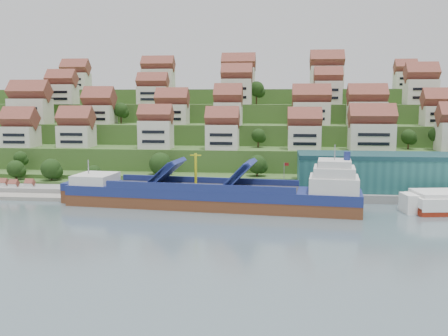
# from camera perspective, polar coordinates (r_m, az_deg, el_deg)

# --- Properties ---
(ground) EXTENTS (300.00, 300.00, 0.00)m
(ground) POSITION_cam_1_polar(r_m,az_deg,el_deg) (125.78, -1.39, -4.46)
(ground) COLOR slate
(ground) RESTS_ON ground
(quay) EXTENTS (180.00, 14.00, 2.20)m
(quay) POSITION_cam_1_polar(r_m,az_deg,el_deg) (139.23, 7.64, -2.87)
(quay) COLOR gray
(quay) RESTS_ON ground
(pebble_beach) EXTENTS (45.00, 20.00, 1.00)m
(pebble_beach) POSITION_cam_1_polar(r_m,az_deg,el_deg) (155.35, -22.50, -2.52)
(pebble_beach) COLOR gray
(pebble_beach) RESTS_ON ground
(hillside) EXTENTS (260.00, 128.00, 31.00)m
(hillside) POSITION_cam_1_polar(r_m,az_deg,el_deg) (226.54, 2.09, 3.73)
(hillside) COLOR #2D4C1E
(hillside) RESTS_ON ground
(hillside_village) EXTENTS (160.13, 64.57, 29.19)m
(hillside_village) POSITION_cam_1_polar(r_m,az_deg,el_deg) (182.92, 1.23, 7.04)
(hillside_village) COLOR beige
(hillside_village) RESTS_ON ground
(hillside_trees) EXTENTS (145.83, 62.75, 30.62)m
(hillside_trees) POSITION_cam_1_polar(r_m,az_deg,el_deg) (166.96, -2.89, 4.00)
(hillside_trees) COLOR #1C3913
(hillside_trees) RESTS_ON ground
(warehouse) EXTENTS (60.00, 15.00, 10.00)m
(warehouse) POSITION_cam_1_polar(r_m,az_deg,el_deg) (144.62, 20.44, -0.45)
(warehouse) COLOR #225D5B
(warehouse) RESTS_ON quay
(flagpole) EXTENTS (1.28, 0.16, 8.00)m
(flagpole) POSITION_cam_1_polar(r_m,az_deg,el_deg) (133.31, 6.92, -0.81)
(flagpole) COLOR gray
(flagpole) RESTS_ON quay
(beach_huts) EXTENTS (14.40, 3.70, 2.20)m
(beach_huts) POSITION_cam_1_polar(r_m,az_deg,el_deg) (154.98, -23.40, -1.99)
(beach_huts) COLOR white
(beach_huts) RESTS_ON pebble_beach
(cargo_ship) EXTENTS (73.72, 18.60, 16.11)m
(cargo_ship) POSITION_cam_1_polar(r_m,az_deg,el_deg) (123.80, -0.64, -3.19)
(cargo_ship) COLOR brown
(cargo_ship) RESTS_ON ground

